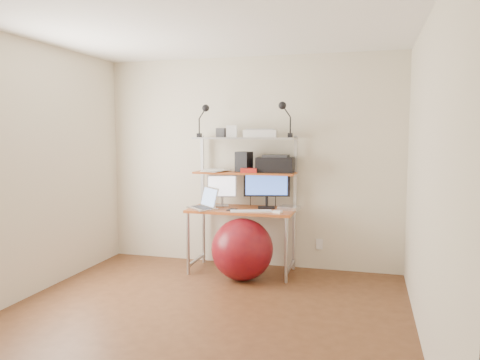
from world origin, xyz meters
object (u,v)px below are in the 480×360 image
object	(u,v)px
laptop	(206,204)
exercise_ball	(242,249)
monitor_silver	(222,188)
printer	(276,164)
monitor_black	(267,185)

from	to	relation	value
laptop	exercise_ball	size ratio (longest dim) A/B	0.66
monitor_silver	printer	distance (m)	0.70
monitor_black	printer	size ratio (longest dim) A/B	1.24
laptop	monitor_silver	bearing A→B (deg)	106.23
printer	monitor_black	bearing A→B (deg)	-153.35
monitor_black	laptop	distance (m)	0.73
laptop	exercise_ball	world-z (taller)	laptop
monitor_silver	monitor_black	size ratio (longest dim) A/B	0.74
monitor_silver	laptop	size ratio (longest dim) A/B	0.89
printer	exercise_ball	bearing A→B (deg)	-122.54
monitor_silver	monitor_black	xyz separation A→B (m)	(0.54, -0.01, 0.06)
monitor_black	laptop	world-z (taller)	monitor_black
laptop	exercise_ball	xyz separation A→B (m)	(0.48, -0.18, -0.45)
laptop	exercise_ball	distance (m)	0.68
monitor_silver	monitor_black	distance (m)	0.54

